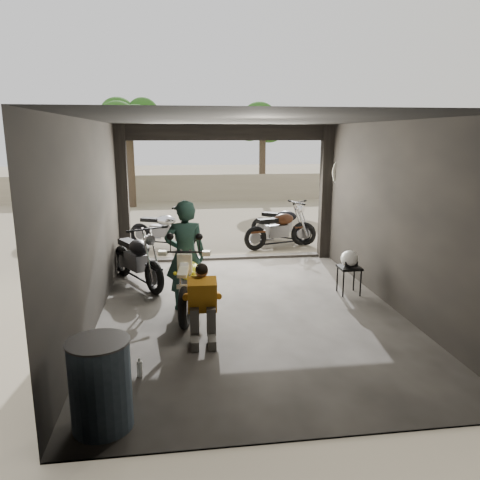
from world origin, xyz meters
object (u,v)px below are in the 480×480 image
object	(u,v)px
outside_bike_b	(279,225)
sign_post	(349,189)
helmet	(349,259)
outside_bike_c	(283,221)
oil_drum	(101,386)
left_bike	(137,254)
mechanic	(203,306)
main_bike	(190,277)
outside_bike_a	(162,226)
rider	(185,256)
stool	(349,270)

from	to	relation	value
outside_bike_b	sign_post	bearing A→B (deg)	-155.17
helmet	outside_bike_c	bearing A→B (deg)	82.32
oil_drum	left_bike	bearing A→B (deg)	90.00
mechanic	helmet	bearing A→B (deg)	32.63
mechanic	helmet	size ratio (longest dim) A/B	3.23
main_bike	mechanic	size ratio (longest dim) A/B	1.67
outside_bike_c	mechanic	distance (m)	6.79
main_bike	outside_bike_a	xyz separation A→B (m)	(-0.59, 4.91, -0.04)
left_bike	outside_bike_b	size ratio (longest dim) A/B	1.04
outside_bike_c	rider	world-z (taller)	rider
outside_bike_b	oil_drum	xyz separation A→B (m)	(-3.52, -7.52, -0.13)
left_bike	outside_bike_a	distance (m)	3.27
main_bike	mechanic	world-z (taller)	main_bike
mechanic	main_bike	bearing A→B (deg)	98.22
sign_post	outside_bike_a	bearing A→B (deg)	174.66
stool	helmet	size ratio (longest dim) A/B	1.62
outside_bike_b	outside_bike_c	bearing A→B (deg)	-38.29
left_bike	rider	distance (m)	1.81
outside_bike_c	helmet	distance (m)	4.57
sign_post	helmet	bearing A→B (deg)	-90.57
outside_bike_a	outside_bike_b	bearing A→B (deg)	-74.92
main_bike	rider	distance (m)	0.38
helmet	sign_post	world-z (taller)	sign_post
outside_bike_a	outside_bike_c	size ratio (longest dim) A/B	0.96
outside_bike_c	sign_post	bearing A→B (deg)	-112.63
stool	oil_drum	bearing A→B (deg)	-137.82
outside_bike_a	rider	bearing A→B (deg)	-149.00
mechanic	sign_post	bearing A→B (deg)	50.16
outside_bike_b	oil_drum	size ratio (longest dim) A/B	1.87
outside_bike_b	stool	size ratio (longest dim) A/B	3.24
main_bike	oil_drum	size ratio (longest dim) A/B	1.92
outside_bike_b	main_bike	bearing A→B (deg)	132.38
outside_bike_a	stool	distance (m)	5.69
mechanic	oil_drum	xyz separation A→B (m)	(-1.15, -1.93, -0.07)
oil_drum	main_bike	bearing A→B (deg)	72.18
main_bike	outside_bike_c	size ratio (longest dim) A/B	1.05
outside_bike_b	stool	xyz separation A→B (m)	(0.48, -3.90, -0.13)
left_bike	sign_post	size ratio (longest dim) A/B	0.73
mechanic	oil_drum	distance (m)	2.24
mechanic	helmet	distance (m)	3.31
outside_bike_a	sign_post	distance (m)	4.98
outside_bike_a	stool	world-z (taller)	outside_bike_a
outside_bike_c	outside_bike_b	bearing A→B (deg)	-160.28
outside_bike_b	helmet	xyz separation A→B (m)	(0.47, -3.90, 0.10)
outside_bike_b	outside_bike_c	xyz separation A→B (m)	(0.25, 0.66, -0.01)
rider	helmet	distance (m)	3.07
helmet	sign_post	distance (m)	2.80
outside_bike_b	mechanic	bearing A→B (deg)	139.22
main_bike	oil_drum	xyz separation A→B (m)	(-1.01, -3.14, -0.13)
main_bike	stool	size ratio (longest dim) A/B	3.33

